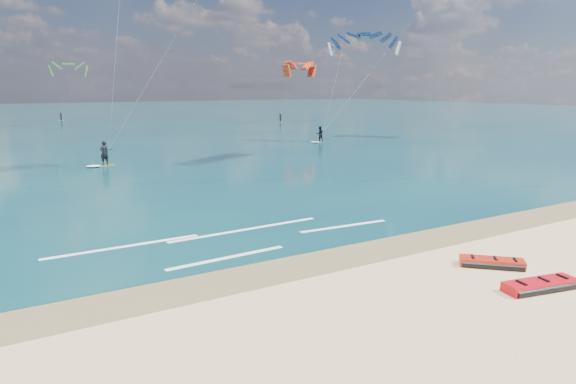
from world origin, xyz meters
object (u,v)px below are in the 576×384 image
at_px(kitesurfer_far, 346,75).
at_px(packed_kite_mid, 491,267).
at_px(packed_kite_left, 540,290).
at_px(kitesurfer_main, 134,46).

bearing_deg(kitesurfer_far, packed_kite_mid, -140.72).
distance_m(packed_kite_mid, kitesurfer_far, 42.49).
xyz_separation_m(packed_kite_left, kitesurfer_main, (-4.34, 30.14, 9.19)).
relative_size(kitesurfer_main, kitesurfer_far, 1.31).
height_order(kitesurfer_main, kitesurfer_far, kitesurfer_main).
bearing_deg(packed_kite_mid, kitesurfer_far, 104.24).
height_order(packed_kite_left, kitesurfer_far, kitesurfer_far).
distance_m(packed_kite_left, packed_kite_mid, 2.23).
bearing_deg(kitesurfer_far, kitesurfer_main, 177.09).
distance_m(packed_kite_left, kitesurfer_main, 31.81).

